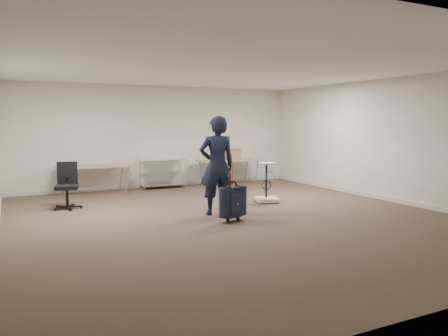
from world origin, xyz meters
TOP-DOWN VIEW (x-y plane):
  - ground at (0.00, 0.00)m, footprint 9.00×9.00m
  - room_shell at (0.00, 1.38)m, footprint 8.00×9.00m
  - folding_table_left at (-1.90, 3.95)m, footprint 1.80×0.75m
  - folding_table_right at (1.90, 3.95)m, footprint 1.80×0.75m
  - wire_shelf at (0.00, 4.20)m, footprint 1.22×0.47m
  - person at (-0.16, 0.44)m, footprint 0.78×0.59m
  - suitcase at (-0.17, -0.24)m, footprint 0.44×0.32m
  - office_chair at (-2.72, 2.36)m, footprint 0.59×0.59m
  - equipment_cart at (1.43, 1.14)m, footprint 0.60×0.60m
  - cardboard_box at (1.96, 3.90)m, footprint 0.45×0.35m

SIDE VIEW (x-z plane):
  - ground at x=0.00m, z-range 0.00..0.00m
  - room_shell at x=0.00m, z-range -4.45..4.55m
  - equipment_cart at x=1.43m, z-range -0.21..0.69m
  - office_chair at x=-2.72m, z-range -0.19..0.78m
  - suitcase at x=-0.17m, z-range -0.17..0.90m
  - wire_shelf at x=0.00m, z-range 0.04..0.84m
  - folding_table_left at x=-1.90m, z-range 0.31..1.04m
  - folding_table_right at x=1.90m, z-range 0.31..1.04m
  - cardboard_box at x=1.96m, z-range 0.73..1.05m
  - person at x=-0.16m, z-range 0.00..1.93m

